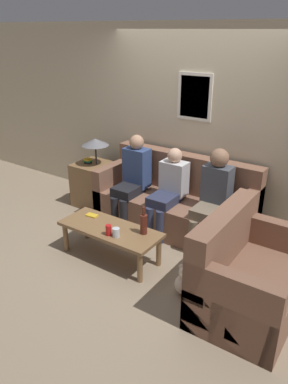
% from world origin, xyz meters
% --- Properties ---
extents(ground_plane, '(16.00, 16.00, 0.00)m').
position_xyz_m(ground_plane, '(0.00, 0.00, 0.00)').
color(ground_plane, gray).
extents(wall_back, '(9.00, 0.08, 2.60)m').
position_xyz_m(wall_back, '(0.00, 0.95, 1.30)').
color(wall_back, beige).
rests_on(wall_back, ground_plane).
extents(couch_main, '(2.12, 0.84, 0.97)m').
position_xyz_m(couch_main, '(0.00, 0.51, 0.33)').
color(couch_main, brown).
rests_on(couch_main, ground_plane).
extents(couch_side, '(0.84, 1.22, 0.97)m').
position_xyz_m(couch_side, '(1.37, -0.53, 0.34)').
color(couch_side, brown).
rests_on(couch_side, ground_plane).
extents(coffee_table, '(1.22, 0.49, 0.40)m').
position_xyz_m(coffee_table, '(-0.24, -0.59, 0.35)').
color(coffee_table, olive).
rests_on(coffee_table, ground_plane).
extents(side_table_with_lamp, '(0.53, 0.53, 1.06)m').
position_xyz_m(side_table_with_lamp, '(-1.37, 0.42, 0.38)').
color(side_table_with_lamp, olive).
rests_on(side_table_with_lamp, ground_plane).
extents(wine_bottle, '(0.08, 0.08, 0.33)m').
position_xyz_m(wine_bottle, '(0.16, -0.48, 0.53)').
color(wine_bottle, '#562319').
rests_on(wine_bottle, coffee_table).
extents(drinking_glass, '(0.08, 0.08, 0.10)m').
position_xyz_m(drinking_glass, '(-0.05, -0.71, 0.45)').
color(drinking_glass, silver).
rests_on(drinking_glass, coffee_table).
extents(book_stack, '(0.15, 0.10, 0.02)m').
position_xyz_m(book_stack, '(-0.60, -0.49, 0.41)').
color(book_stack, gold).
rests_on(book_stack, coffee_table).
extents(soda_can, '(0.07, 0.07, 0.12)m').
position_xyz_m(soda_can, '(-0.14, -0.73, 0.46)').
color(soda_can, red).
rests_on(soda_can, coffee_table).
extents(person_left, '(0.34, 0.58, 1.22)m').
position_xyz_m(person_left, '(-0.58, 0.33, 0.66)').
color(person_left, black).
rests_on(person_left, ground_plane).
extents(person_middle, '(0.34, 0.61, 1.12)m').
position_xyz_m(person_middle, '(-0.02, 0.35, 0.61)').
color(person_middle, '#2D334C').
rests_on(person_middle, ground_plane).
extents(person_right, '(0.34, 0.59, 1.23)m').
position_xyz_m(person_right, '(0.59, 0.36, 0.67)').
color(person_right, '#756651').
rests_on(person_right, ground_plane).
extents(teddy_bear, '(0.21, 0.21, 0.33)m').
position_xyz_m(teddy_bear, '(0.80, -0.67, 0.14)').
color(teddy_bear, beige).
rests_on(teddy_bear, ground_plane).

